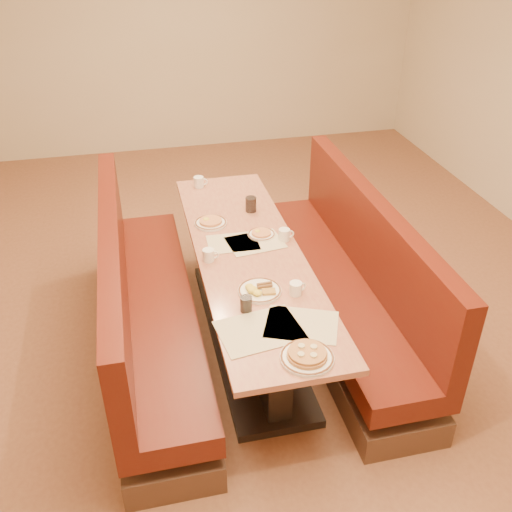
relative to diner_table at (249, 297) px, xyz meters
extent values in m
plane|color=#9E6647|center=(0.00, 0.00, -0.37)|extent=(8.00, 8.00, 0.00)
cube|color=beige|center=(0.00, 4.00, 1.03)|extent=(6.00, 0.04, 2.80)
cube|color=black|center=(0.00, 0.00, -0.34)|extent=(0.55, 1.88, 0.06)
cube|color=black|center=(0.00, 0.00, -0.02)|extent=(0.15, 1.75, 0.71)
cube|color=tan|center=(0.00, 0.00, 0.36)|extent=(0.70, 2.50, 0.04)
cube|color=#4C3326|center=(-0.68, 0.00, -0.27)|extent=(0.55, 2.50, 0.20)
cube|color=#50190D|center=(-0.68, 0.00, 0.00)|extent=(0.55, 2.50, 0.16)
cube|color=#50190D|center=(-0.89, 0.00, 0.38)|extent=(0.12, 2.50, 0.60)
cube|color=#4C3326|center=(0.68, 0.00, -0.27)|extent=(0.55, 2.50, 0.20)
cube|color=#50190D|center=(0.68, 0.00, 0.00)|extent=(0.55, 2.50, 0.16)
cube|color=#50190D|center=(0.89, 0.00, 0.38)|extent=(0.12, 2.50, 0.60)
cube|color=beige|center=(-0.12, -0.82, 0.38)|extent=(0.49, 0.40, 0.00)
cube|color=beige|center=(0.12, -0.83, 0.38)|extent=(0.48, 0.43, 0.00)
cube|color=beige|center=(-0.08, 0.14, 0.38)|extent=(0.36, 0.27, 0.00)
cube|color=beige|center=(0.07, 0.11, 0.38)|extent=(0.41, 0.33, 0.00)
cylinder|color=white|center=(0.07, -1.10, 0.38)|extent=(0.28, 0.28, 0.02)
torus|color=brown|center=(0.07, -1.10, 0.39)|extent=(0.28, 0.28, 0.01)
cylinder|color=#CF7C4A|center=(0.07, -1.10, 0.40)|extent=(0.21, 0.21, 0.02)
cylinder|color=#CF7C4A|center=(0.07, -1.10, 0.42)|extent=(0.20, 0.20, 0.02)
cylinder|color=beige|center=(0.11, -1.08, 0.43)|extent=(0.04, 0.04, 0.01)
cylinder|color=beige|center=(0.05, -1.06, 0.43)|extent=(0.04, 0.04, 0.01)
cylinder|color=beige|center=(0.02, -1.12, 0.43)|extent=(0.04, 0.04, 0.01)
cylinder|color=beige|center=(0.09, -1.14, 0.43)|extent=(0.04, 0.04, 0.01)
cylinder|color=white|center=(-0.04, -0.47, 0.38)|extent=(0.26, 0.26, 0.02)
torus|color=brown|center=(-0.04, -0.47, 0.39)|extent=(0.26, 0.26, 0.01)
ellipsoid|color=yellow|center=(-0.08, -0.48, 0.41)|extent=(0.07, 0.07, 0.04)
ellipsoid|color=yellow|center=(-0.06, -0.52, 0.41)|extent=(0.06, 0.06, 0.03)
ellipsoid|color=yellow|center=(-0.09, -0.44, 0.41)|extent=(0.05, 0.05, 0.03)
cylinder|color=brown|center=(0.00, -0.45, 0.40)|extent=(0.09, 0.02, 0.02)
cylinder|color=brown|center=(0.00, -0.43, 0.40)|extent=(0.09, 0.02, 0.02)
cube|color=#BA803A|center=(0.01, -0.51, 0.40)|extent=(0.09, 0.07, 0.02)
cylinder|color=white|center=(0.13, 0.20, 0.38)|extent=(0.19, 0.19, 0.01)
torus|color=brown|center=(0.13, 0.20, 0.39)|extent=(0.19, 0.19, 0.01)
cylinder|color=#EF9654|center=(0.13, 0.20, 0.40)|extent=(0.14, 0.14, 0.01)
ellipsoid|color=yellow|center=(0.11, 0.21, 0.40)|extent=(0.04, 0.04, 0.02)
cylinder|color=white|center=(-0.19, 0.44, 0.38)|extent=(0.24, 0.24, 0.02)
torus|color=brown|center=(-0.19, 0.44, 0.39)|extent=(0.23, 0.23, 0.01)
cylinder|color=#EF9654|center=(-0.19, 0.44, 0.40)|extent=(0.16, 0.16, 0.02)
ellipsoid|color=yellow|center=(-0.22, 0.46, 0.41)|extent=(0.05, 0.05, 0.02)
cylinder|color=white|center=(0.17, -0.54, 0.42)|extent=(0.08, 0.08, 0.08)
torus|color=white|center=(0.21, -0.53, 0.42)|extent=(0.06, 0.02, 0.06)
cylinder|color=black|center=(0.17, -0.54, 0.45)|extent=(0.07, 0.07, 0.01)
cylinder|color=white|center=(-0.28, -0.04, 0.42)|extent=(0.08, 0.08, 0.08)
torus|color=white|center=(-0.24, -0.05, 0.42)|extent=(0.06, 0.02, 0.06)
cylinder|color=black|center=(-0.28, -0.04, 0.45)|extent=(0.07, 0.07, 0.01)
cylinder|color=white|center=(0.28, 0.10, 0.42)|extent=(0.08, 0.08, 0.08)
torus|color=white|center=(0.32, 0.10, 0.42)|extent=(0.06, 0.01, 0.06)
cylinder|color=black|center=(0.28, 0.10, 0.45)|extent=(0.07, 0.07, 0.01)
cylinder|color=white|center=(-0.18, 1.10, 0.42)|extent=(0.08, 0.08, 0.09)
torus|color=white|center=(-0.14, 1.09, 0.42)|extent=(0.06, 0.02, 0.06)
cylinder|color=black|center=(-0.18, 1.10, 0.46)|extent=(0.07, 0.07, 0.01)
cylinder|color=black|center=(-0.15, -0.63, 0.42)|extent=(0.06, 0.06, 0.09)
cylinder|color=silver|center=(-0.15, -0.63, 0.42)|extent=(0.07, 0.07, 0.09)
cylinder|color=black|center=(0.14, 0.58, 0.43)|extent=(0.08, 0.08, 0.11)
cylinder|color=silver|center=(0.14, 0.58, 0.43)|extent=(0.08, 0.08, 0.11)
camera|label=1|loc=(-0.69, -3.20, 2.39)|focal=40.00mm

